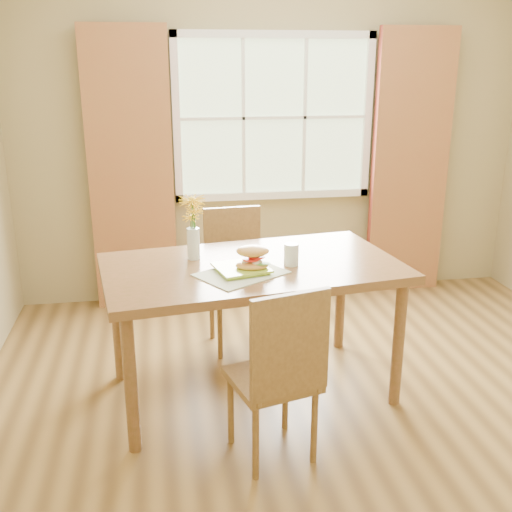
{
  "coord_description": "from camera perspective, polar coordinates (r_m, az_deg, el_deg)",
  "views": [
    {
      "loc": [
        -0.94,
        -2.96,
        1.93
      ],
      "look_at": [
        -0.42,
        0.21,
        0.89
      ],
      "focal_mm": 42.0,
      "sensor_mm": 36.0,
      "label": 1
    }
  ],
  "objects": [
    {
      "name": "chair_far",
      "position": [
        4.2,
        -1.95,
        -1.48
      ],
      "size": [
        0.43,
        0.43,
        0.97
      ],
      "rotation": [
        0.0,
        0.0,
        0.08
      ],
      "color": "brown",
      "rests_on": "room"
    },
    {
      "name": "water_glass",
      "position": [
        3.41,
        3.38,
        0.1
      ],
      "size": [
        0.08,
        0.08,
        0.13
      ],
      "color": "silver",
      "rests_on": "dining_table"
    },
    {
      "name": "window",
      "position": [
        4.94,
        1.72,
        13.03
      ],
      "size": [
        1.62,
        0.06,
        1.32
      ],
      "color": "#ABC393",
      "rests_on": "room"
    },
    {
      "name": "room",
      "position": [
        3.16,
        8.24,
        7.24
      ],
      "size": [
        4.24,
        3.84,
        2.74
      ],
      "color": "olive",
      "rests_on": "ground"
    },
    {
      "name": "croissant_sandwich",
      "position": [
        3.27,
        -0.33,
        -0.18
      ],
      "size": [
        0.2,
        0.14,
        0.14
      ],
      "rotation": [
        0.0,
        0.0,
        -0.1
      ],
      "color": "#EABD4F",
      "rests_on": "plate"
    },
    {
      "name": "chair_near",
      "position": [
        2.94,
        2.23,
        -10.72
      ],
      "size": [
        0.48,
        0.48,
        0.95
      ],
      "rotation": [
        0.0,
        0.0,
        0.26
      ],
      "color": "brown",
      "rests_on": "room"
    },
    {
      "name": "placemat",
      "position": [
        3.28,
        -1.4,
        -1.69
      ],
      "size": [
        0.56,
        0.52,
        0.01
      ],
      "primitive_type": "cube",
      "rotation": [
        0.0,
        0.0,
        0.55
      ],
      "color": "beige",
      "rests_on": "dining_table"
    },
    {
      "name": "curtain_right",
      "position": [
        5.24,
        14.44,
        8.37
      ],
      "size": [
        0.65,
        0.08,
        2.2
      ],
      "primitive_type": "cube",
      "color": "maroon",
      "rests_on": "room"
    },
    {
      "name": "curtain_left",
      "position": [
        4.81,
        -11.8,
        7.73
      ],
      "size": [
        0.65,
        0.08,
        2.2
      ],
      "primitive_type": "cube",
      "color": "maroon",
      "rests_on": "room"
    },
    {
      "name": "dining_table",
      "position": [
        3.47,
        -0.37,
        -2.08
      ],
      "size": [
        1.8,
        1.17,
        0.82
      ],
      "rotation": [
        0.0,
        0.0,
        0.14
      ],
      "color": "brown",
      "rests_on": "room"
    },
    {
      "name": "plate",
      "position": [
        3.31,
        -1.4,
        -1.3
      ],
      "size": [
        0.33,
        0.33,
        0.01
      ],
      "primitive_type": "cube",
      "rotation": [
        0.0,
        0.0,
        0.24
      ],
      "color": "#95B82E",
      "rests_on": "placemat"
    },
    {
      "name": "flower_vase",
      "position": [
        3.49,
        -6.04,
        3.49
      ],
      "size": [
        0.16,
        0.16,
        0.38
      ],
      "color": "silver",
      "rests_on": "dining_table"
    }
  ]
}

